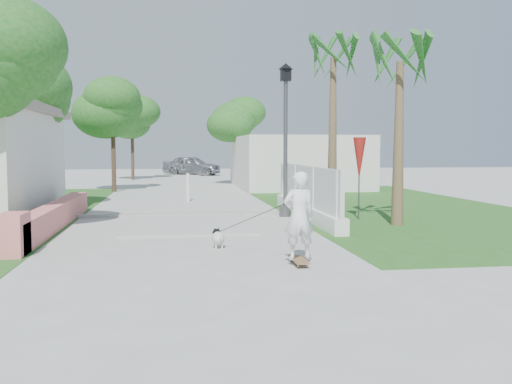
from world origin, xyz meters
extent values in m
plane|color=#B7B7B2|center=(0.00, 0.00, 0.00)|extent=(90.00, 90.00, 0.00)
cube|color=#B7B7B2|center=(0.00, 20.00, 0.03)|extent=(3.20, 36.00, 0.06)
cube|color=#999993|center=(0.00, 6.00, 0.05)|extent=(6.50, 0.25, 0.10)
cube|color=#265E1D|center=(7.00, 8.00, 0.01)|extent=(8.00, 20.00, 0.01)
cube|color=#DE7271|center=(-3.30, 4.00, 0.30)|extent=(0.45, 8.00, 0.60)
cube|color=#DE7271|center=(-3.30, 0.20, 0.40)|extent=(0.45, 0.80, 0.80)
cube|color=white|center=(3.40, 5.00, 0.20)|extent=(0.35, 7.00, 0.40)
cube|color=white|center=(3.40, 5.00, 0.95)|extent=(0.10, 7.00, 1.10)
cube|color=white|center=(3.40, 1.80, 0.75)|extent=(0.14, 0.14, 1.50)
cube|color=white|center=(3.40, 4.00, 0.75)|extent=(0.14, 0.14, 1.50)
cube|color=white|center=(3.40, 6.20, 0.75)|extent=(0.14, 0.14, 1.50)
cube|color=white|center=(3.40, 8.20, 0.75)|extent=(0.14, 0.14, 1.50)
cube|color=silver|center=(6.00, 18.00, 1.30)|extent=(6.00, 8.00, 2.60)
cylinder|color=#59595E|center=(2.90, 5.50, 0.15)|extent=(0.36, 0.36, 0.30)
cylinder|color=#59595E|center=(2.90, 5.50, 2.00)|extent=(0.12, 0.12, 4.00)
cube|color=black|center=(2.90, 5.50, 4.10)|extent=(0.28, 0.28, 0.35)
cone|color=black|center=(2.90, 5.50, 4.35)|extent=(0.44, 0.44, 0.18)
cylinder|color=white|center=(0.20, 10.00, 0.50)|extent=(0.12, 0.12, 1.00)
sphere|color=white|center=(0.20, 10.00, 1.02)|extent=(0.14, 0.14, 0.14)
cylinder|color=#59595E|center=(4.80, 4.50, 1.00)|extent=(0.04, 0.04, 2.00)
cone|color=#AD2018|center=(4.80, 4.50, 1.70)|extent=(0.36, 0.36, 1.20)
cylinder|color=#4C3826|center=(-5.50, 8.50, 1.75)|extent=(0.20, 0.20, 3.50)
ellipsoid|color=#18561A|center=(-5.50, 8.50, 3.25)|extent=(3.20, 3.20, 2.40)
ellipsoid|color=#18561A|center=(-5.30, 8.30, 3.60)|extent=(2.72, 2.72, 2.05)
ellipsoid|color=#18561A|center=(-5.70, 8.70, 3.95)|extent=(2.40, 2.40, 1.79)
cylinder|color=#4C3826|center=(-3.00, 16.00, 1.92)|extent=(0.20, 0.20, 3.85)
ellipsoid|color=#18561A|center=(-3.00, 16.00, 3.58)|extent=(3.40, 3.40, 2.55)
ellipsoid|color=#18561A|center=(-2.80, 15.80, 3.92)|extent=(2.89, 2.89, 2.18)
ellipsoid|color=#18561A|center=(-3.20, 16.20, 4.28)|extent=(2.55, 2.55, 1.90)
cylinder|color=#4C3826|center=(3.20, 20.00, 1.75)|extent=(0.20, 0.20, 3.50)
ellipsoid|color=#18561A|center=(3.20, 20.00, 3.25)|extent=(3.00, 3.00, 2.25)
ellipsoid|color=#18561A|center=(3.40, 19.80, 3.60)|extent=(2.55, 2.55, 1.92)
ellipsoid|color=#18561A|center=(3.00, 20.20, 3.95)|extent=(2.25, 2.25, 1.68)
cylinder|color=#4C3826|center=(-2.80, 26.00, 1.92)|extent=(0.20, 0.20, 3.85)
ellipsoid|color=#18561A|center=(-2.80, 26.00, 3.58)|extent=(3.20, 3.20, 2.40)
ellipsoid|color=#18561A|center=(-2.60, 25.80, 3.92)|extent=(2.72, 2.72, 2.05)
ellipsoid|color=#18561A|center=(-3.00, 26.20, 4.28)|extent=(2.40, 2.40, 1.79)
cone|color=brown|center=(4.60, 6.50, 2.40)|extent=(0.32, 0.32, 4.80)
cone|color=brown|center=(5.40, 3.20, 2.10)|extent=(0.32, 0.32, 4.20)
cube|color=olive|center=(1.76, -1.34, 0.09)|extent=(0.31, 0.80, 0.02)
imported|color=white|center=(1.76, -1.34, 0.85)|extent=(0.59, 0.42, 1.51)
cylinder|color=gray|center=(1.69, -1.62, 0.03)|extent=(0.03, 0.06, 0.06)
cylinder|color=gray|center=(1.83, -1.62, 0.03)|extent=(0.03, 0.06, 0.06)
cylinder|color=gray|center=(1.69, -1.06, 0.03)|extent=(0.03, 0.06, 0.06)
cylinder|color=gray|center=(1.83, -1.06, 0.03)|extent=(0.03, 0.06, 0.06)
ellipsoid|color=silver|center=(0.52, 0.48, 0.20)|extent=(0.28, 0.44, 0.27)
sphere|color=black|center=(0.50, 0.68, 0.28)|extent=(0.17, 0.17, 0.17)
sphere|color=silver|center=(0.50, 0.76, 0.26)|extent=(0.08, 0.08, 0.08)
cone|color=black|center=(0.47, 0.68, 0.36)|extent=(0.05, 0.05, 0.06)
cone|color=black|center=(0.54, 0.68, 0.36)|extent=(0.05, 0.05, 0.06)
cylinder|color=silver|center=(0.45, 0.57, 0.06)|extent=(0.04, 0.04, 0.12)
cylinder|color=silver|center=(0.57, 0.58, 0.06)|extent=(0.04, 0.04, 0.12)
cylinder|color=silver|center=(0.47, 0.38, 0.06)|extent=(0.04, 0.04, 0.12)
cylinder|color=silver|center=(0.59, 0.38, 0.06)|extent=(0.04, 0.04, 0.12)
cylinder|color=silver|center=(0.54, 0.28, 0.27)|extent=(0.03, 0.10, 0.10)
imported|color=#979A9E|center=(1.13, 31.68, 0.73)|extent=(4.59, 3.19, 1.45)
camera|label=1|loc=(-0.39, -10.79, 2.00)|focal=40.00mm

